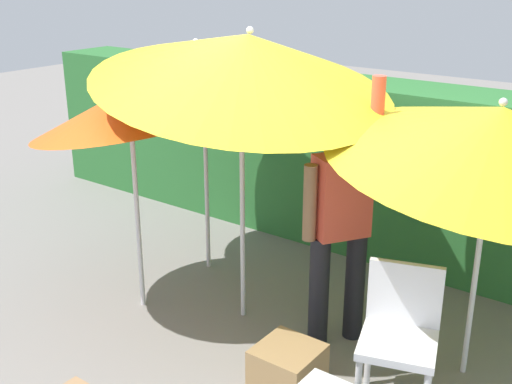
{
  "coord_description": "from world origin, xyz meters",
  "views": [
    {
      "loc": [
        2.39,
        -2.93,
        2.55
      ],
      "look_at": [
        0.0,
        0.3,
        1.1
      ],
      "focal_mm": 44.57,
      "sensor_mm": 36.0,
      "label": 1
    }
  ],
  "objects": [
    {
      "name": "umbrella_orange",
      "position": [
        -0.97,
        0.09,
        1.59
      ],
      "size": [
        1.46,
        1.44,
        1.85
      ],
      "color": "silver",
      "rests_on": "ground_plane"
    },
    {
      "name": "umbrella_rainbow",
      "position": [
        1.39,
        0.77,
        1.61
      ],
      "size": [
        2.03,
        2.0,
        1.96
      ],
      "color": "silver",
      "rests_on": "ground_plane"
    },
    {
      "name": "ground_plane",
      "position": [
        0.0,
        0.0,
        0.0
      ],
      "size": [
        24.0,
        24.0,
        0.0
      ],
      "primitive_type": "plane",
      "color": "gray"
    },
    {
      "name": "umbrella_navy",
      "position": [
        -1.02,
        0.92,
        1.82
      ],
      "size": [
        1.5,
        1.49,
        2.15
      ],
      "color": "silver",
      "rests_on": "ground_plane"
    },
    {
      "name": "person_vendor",
      "position": [
        0.5,
        0.58,
        0.93
      ],
      "size": [
        0.38,
        0.51,
        1.88
      ],
      "color": "black",
      "rests_on": "ground_plane"
    },
    {
      "name": "chair_plastic",
      "position": [
        1.14,
        0.18,
        0.51
      ],
      "size": [
        0.55,
        0.55,
        0.89
      ],
      "color": "silver",
      "rests_on": "ground_plane"
    },
    {
      "name": "crate_cardboard",
      "position": [
        0.57,
        -0.14,
        0.17
      ],
      "size": [
        0.37,
        0.38,
        0.33
      ],
      "primitive_type": "cube",
      "color": "#9E7A4C",
      "rests_on": "ground_plane"
    },
    {
      "name": "umbrella_yellow",
      "position": [
        -0.22,
        0.49,
        1.93
      ],
      "size": [
        2.14,
        2.1,
        2.37
      ],
      "color": "silver",
      "rests_on": "ground_plane"
    },
    {
      "name": "hedge_row",
      "position": [
        0.0,
        2.18,
        0.78
      ],
      "size": [
        8.0,
        0.7,
        1.56
      ],
      "primitive_type": "cube",
      "color": "#2D7033",
      "rests_on": "ground_plane"
    }
  ]
}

